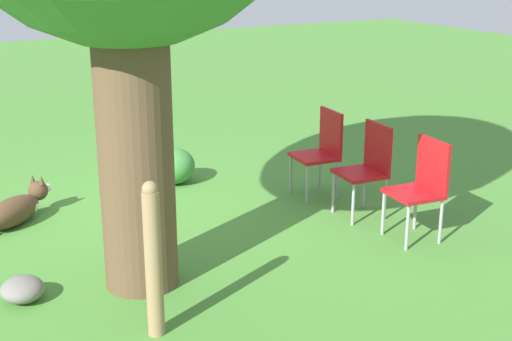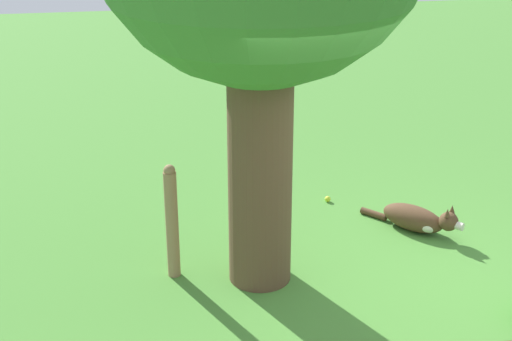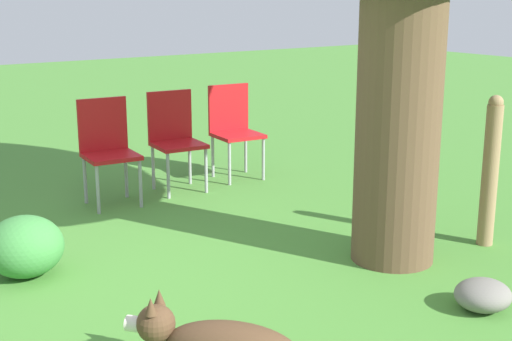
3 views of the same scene
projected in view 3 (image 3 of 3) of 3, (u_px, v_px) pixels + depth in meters
ground_plane at (263, 275)px, 4.74m from camera, size 30.00×30.00×0.00m
fence_post at (490, 171)px, 5.18m from camera, size 0.12×0.12×1.12m
red_chair_0 at (108, 145)px, 6.22m from camera, size 0.46×0.47×0.93m
red_chair_1 at (175, 134)px, 6.67m from camera, size 0.46×0.47×0.93m
red_chair_2 at (234, 125)px, 7.12m from camera, size 0.46×0.47×0.93m
garden_rock at (483, 295)px, 4.21m from camera, size 0.32×0.35×0.18m
low_shrub at (25, 246)px, 4.68m from camera, size 0.51×0.51×0.41m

